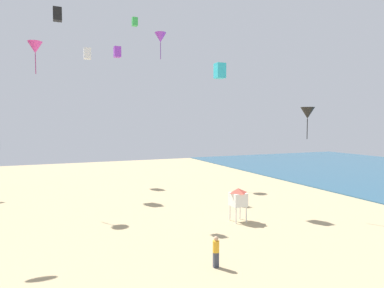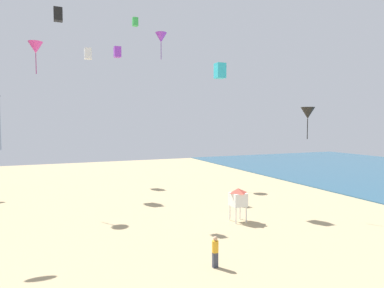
{
  "view_description": "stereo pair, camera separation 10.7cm",
  "coord_description": "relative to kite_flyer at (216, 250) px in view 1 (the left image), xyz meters",
  "views": [
    {
      "loc": [
        -5.32,
        -6.13,
        7.42
      ],
      "look_at": [
        5.06,
        18.01,
        5.82
      ],
      "focal_mm": 31.0,
      "sensor_mm": 36.0,
      "label": 1
    },
    {
      "loc": [
        -5.22,
        -6.17,
        7.42
      ],
      "look_at": [
        5.06,
        18.01,
        5.82
      ],
      "focal_mm": 31.0,
      "sensor_mm": 36.0,
      "label": 2
    }
  ],
  "objects": [
    {
      "name": "kite_white_box",
      "position": [
        -2.96,
        31.04,
        15.72
      ],
      "size": [
        0.89,
        0.89,
        1.4
      ],
      "color": "white"
    },
    {
      "name": "kite_magenta_delta",
      "position": [
        -8.75,
        17.88,
        13.24
      ],
      "size": [
        1.24,
        1.24,
        2.82
      ],
      "color": "#DB3D9E"
    },
    {
      "name": "kite_purple_box",
      "position": [
        -2.56,
        12.46,
        12.3
      ],
      "size": [
        0.54,
        0.54,
        0.84
      ],
      "color": "purple"
    },
    {
      "name": "kite_green_box",
      "position": [
        1.18,
        21.87,
        17.76
      ],
      "size": [
        0.57,
        0.57,
        0.9
      ],
      "color": "green"
    },
    {
      "name": "kite_flyer",
      "position": [
        0.0,
        0.0,
        0.0
      ],
      "size": [
        0.34,
        0.34,
        1.64
      ],
      "rotation": [
        0.0,
        0.0,
        1.97
      ],
      "color": "#383D4C",
      "rests_on": "ground"
    },
    {
      "name": "lifeguard_stand",
      "position": [
        5.28,
        6.54,
        0.92
      ],
      "size": [
        1.1,
        1.1,
        2.55
      ],
      "rotation": [
        0.0,
        0.0,
        -0.39
      ],
      "color": "white",
      "rests_on": "ground"
    },
    {
      "name": "kite_black_box",
      "position": [
        -6.62,
        26.45,
        18.93
      ],
      "size": [
        0.94,
        0.94,
        1.48
      ],
      "color": "black"
    },
    {
      "name": "kite_purple_delta",
      "position": [
        5.5,
        26.06,
        17.46
      ],
      "size": [
        1.47,
        1.47,
        3.34
      ],
      "color": "purple"
    },
    {
      "name": "kite_black_delta",
      "position": [
        11.49,
        6.14,
        7.38
      ],
      "size": [
        1.14,
        1.14,
        2.59
      ],
      "color": "black"
    },
    {
      "name": "kite_cyan_box",
      "position": [
        6.21,
        11.34,
        11.19
      ],
      "size": [
        0.84,
        0.84,
        1.32
      ],
      "color": "#2DB7CC"
    }
  ]
}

